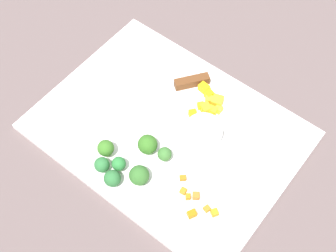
# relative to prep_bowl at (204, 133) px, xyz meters

# --- Properties ---
(ground_plane) EXTENTS (4.00, 4.00, 0.00)m
(ground_plane) POSITION_rel_prep_bowl_xyz_m (0.07, 0.03, -0.03)
(ground_plane) COLOR #5B4D4C
(cutting_board) EXTENTS (0.51, 0.38, 0.01)m
(cutting_board) POSITION_rel_prep_bowl_xyz_m (0.07, 0.03, -0.02)
(cutting_board) COLOR white
(cutting_board) RESTS_ON ground_plane
(prep_bowl) EXTENTS (0.07, 0.07, 0.03)m
(prep_bowl) POSITION_rel_prep_bowl_xyz_m (0.00, 0.00, 0.00)
(prep_bowl) COLOR white
(prep_bowl) RESTS_ON cutting_board
(chef_knife) EXTENTS (0.19, 0.25, 0.02)m
(chef_knife) POSITION_rel_prep_bowl_xyz_m (0.13, -0.05, -0.01)
(chef_knife) COLOR silver
(chef_knife) RESTS_ON cutting_board
(carrot_dice_0) EXTENTS (0.02, 0.02, 0.01)m
(carrot_dice_0) POSITION_rel_prep_bowl_xyz_m (-0.11, 0.12, -0.01)
(carrot_dice_0) COLOR orange
(carrot_dice_0) RESTS_ON cutting_board
(carrot_dice_1) EXTENTS (0.01, 0.01, 0.01)m
(carrot_dice_1) POSITION_rel_prep_bowl_xyz_m (-0.04, 0.12, -0.01)
(carrot_dice_1) COLOR orange
(carrot_dice_1) RESTS_ON cutting_board
(carrot_dice_2) EXTENTS (0.02, 0.02, 0.01)m
(carrot_dice_2) POSITION_rel_prep_bowl_xyz_m (-0.02, 0.10, -0.01)
(carrot_dice_2) COLOR orange
(carrot_dice_2) RESTS_ON cutting_board
(carrot_dice_3) EXTENTS (0.01, 0.01, 0.01)m
(carrot_dice_3) POSITION_rel_prep_bowl_xyz_m (-0.10, 0.12, -0.01)
(carrot_dice_3) COLOR orange
(carrot_dice_3) RESTS_ON cutting_board
(carrot_dice_4) EXTENTS (0.01, 0.01, 0.01)m
(carrot_dice_4) POSITION_rel_prep_bowl_xyz_m (-0.06, 0.12, -0.01)
(carrot_dice_4) COLOR orange
(carrot_dice_4) RESTS_ON cutting_board
(carrot_dice_5) EXTENTS (0.02, 0.02, 0.01)m
(carrot_dice_5) POSITION_rel_prep_bowl_xyz_m (-0.08, 0.15, -0.01)
(carrot_dice_5) COLOR orange
(carrot_dice_5) RESTS_ON cutting_board
(carrot_dice_6) EXTENTS (0.02, 0.02, 0.01)m
(carrot_dice_6) POSITION_rel_prep_bowl_xyz_m (-0.07, 0.11, -0.01)
(carrot_dice_6) COLOR orange
(carrot_dice_6) RESTS_ON cutting_board
(pepper_dice_0) EXTENTS (0.03, 0.03, 0.02)m
(pepper_dice_0) POSITION_rel_prep_bowl_xyz_m (0.02, -0.08, -0.01)
(pepper_dice_0) COLOR yellow
(pepper_dice_0) RESTS_ON cutting_board
(pepper_dice_1) EXTENTS (0.01, 0.01, 0.02)m
(pepper_dice_1) POSITION_rel_prep_bowl_xyz_m (0.01, -0.07, -0.01)
(pepper_dice_1) COLOR yellow
(pepper_dice_1) RESTS_ON cutting_board
(pepper_dice_2) EXTENTS (0.03, 0.03, 0.02)m
(pepper_dice_2) POSITION_rel_prep_bowl_xyz_m (0.03, -0.05, -0.01)
(pepper_dice_2) COLOR yellow
(pepper_dice_2) RESTS_ON cutting_board
(pepper_dice_3) EXTENTS (0.02, 0.02, 0.02)m
(pepper_dice_3) POSITION_rel_prep_bowl_xyz_m (0.04, -0.03, -0.01)
(pepper_dice_3) COLOR yellow
(pepper_dice_3) RESTS_ON cutting_board
(pepper_dice_4) EXTENTS (0.02, 0.02, 0.02)m
(pepper_dice_4) POSITION_rel_prep_bowl_xyz_m (0.05, -0.09, -0.01)
(pepper_dice_4) COLOR yellow
(pepper_dice_4) RESTS_ON cutting_board
(pepper_dice_5) EXTENTS (0.02, 0.02, 0.02)m
(pepper_dice_5) POSITION_rel_prep_bowl_xyz_m (0.06, -0.10, -0.01)
(pepper_dice_5) COLOR yellow
(pepper_dice_5) RESTS_ON cutting_board
(pepper_dice_6) EXTENTS (0.02, 0.02, 0.01)m
(pepper_dice_6) POSITION_rel_prep_bowl_xyz_m (0.05, -0.06, -0.01)
(pepper_dice_6) COLOR yellow
(pepper_dice_6) RESTS_ON cutting_board
(pepper_dice_7) EXTENTS (0.02, 0.02, 0.02)m
(pepper_dice_7) POSITION_rel_prep_bowl_xyz_m (0.02, -0.06, -0.01)
(pepper_dice_7) COLOR yellow
(pepper_dice_7) RESTS_ON cutting_board
(pepper_dice_8) EXTENTS (0.02, 0.02, 0.02)m
(pepper_dice_8) POSITION_rel_prep_bowl_xyz_m (0.04, -0.08, -0.01)
(pepper_dice_8) COLOR yellow
(pepper_dice_8) RESTS_ON cutting_board
(broccoli_floret_0) EXTENTS (0.03, 0.03, 0.04)m
(broccoli_floret_0) POSITION_rel_prep_bowl_xyz_m (0.12, 0.15, 0.01)
(broccoli_floret_0) COLOR #93B357
(broccoli_floret_0) RESTS_ON cutting_board
(broccoli_floret_1) EXTENTS (0.03, 0.03, 0.03)m
(broccoli_floret_1) POSITION_rel_prep_bowl_xyz_m (0.03, 0.09, 0.00)
(broccoli_floret_1) COLOR #8CBD68
(broccoli_floret_1) RESTS_ON cutting_board
(broccoli_floret_2) EXTENTS (0.04, 0.04, 0.04)m
(broccoli_floret_2) POSITION_rel_prep_bowl_xyz_m (0.04, 0.15, 0.00)
(broccoli_floret_2) COLOR #87B560
(broccoli_floret_2) RESTS_ON cutting_board
(broccoli_floret_3) EXTENTS (0.03, 0.03, 0.04)m
(broccoli_floret_3) POSITION_rel_prep_bowl_xyz_m (0.08, 0.16, 0.00)
(broccoli_floret_3) COLOR #93B361
(broccoli_floret_3) RESTS_ON cutting_board
(broccoli_floret_4) EXTENTS (0.03, 0.03, 0.03)m
(broccoli_floret_4) POSITION_rel_prep_bowl_xyz_m (0.11, 0.18, 0.00)
(broccoli_floret_4) COLOR #93B469
(broccoli_floret_4) RESTS_ON cutting_board
(broccoli_floret_5) EXTENTS (0.04, 0.04, 0.04)m
(broccoli_floret_5) POSITION_rel_prep_bowl_xyz_m (0.06, 0.09, 0.01)
(broccoli_floret_5) COLOR #90B05F
(broccoli_floret_5) RESTS_ON cutting_board
(broccoli_floret_6) EXTENTS (0.03, 0.03, 0.04)m
(broccoli_floret_6) POSITION_rel_prep_bowl_xyz_m (0.07, 0.19, 0.00)
(broccoli_floret_6) COLOR #8EC45B
(broccoli_floret_6) RESTS_ON cutting_board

